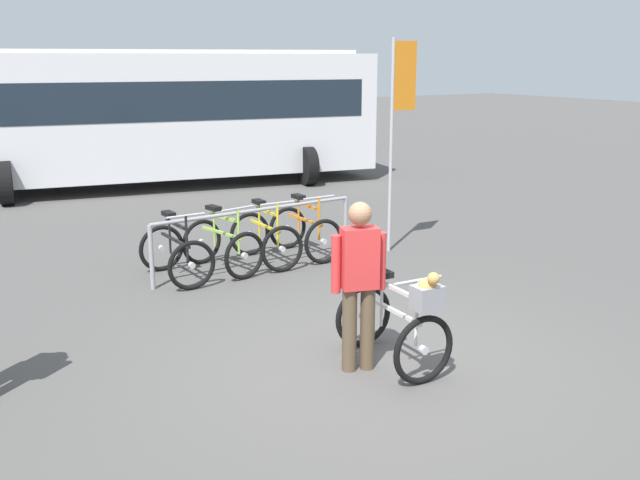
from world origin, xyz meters
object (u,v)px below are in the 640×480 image
Objects in this scene: racked_bike_black at (176,254)px; racked_bike_orange at (305,232)px; racked_bike_yellow at (265,239)px; featured_bicycle at (399,321)px; bus_distant at (156,110)px; racked_bike_lime at (222,246)px; person_with_featured_bike at (359,279)px; banner_flag at (399,105)px.

racked_bike_black is 2.10m from racked_bike_orange.
racked_bike_black is 1.02× the size of racked_bike_yellow.
featured_bicycle is 11.26m from bus_distant.
racked_bike_yellow is at bearing 82.33° from featured_bicycle.
racked_bike_orange is (1.39, 0.13, 0.00)m from racked_bike_lime.
person_with_featured_bike reaches higher than featured_bicycle.
banner_flag is (1.28, -7.54, 0.49)m from bus_distant.
racked_bike_orange is 0.35× the size of banner_flag.
racked_bike_yellow is 0.70m from racked_bike_orange.
racked_bike_yellow is at bearing 170.27° from banner_flag.
racked_bike_orange is 0.93× the size of featured_bicycle.
racked_bike_orange is 0.69× the size of person_with_featured_bike.
racked_bike_lime is at bearing -174.88° from racked_bike_yellow.
racked_bike_black is 0.70m from racked_bike_lime.
bus_distant is at bearing 73.26° from racked_bike_black.
banner_flag is at bearing 53.83° from featured_bicycle.
racked_bike_lime is at bearing 92.49° from featured_bicycle.
racked_bike_lime is 1.40m from racked_bike_orange.
bus_distant reaches higher than racked_bike_yellow.
bus_distant is (0.11, 7.12, 1.37)m from racked_bike_orange.
banner_flag is (1.38, -0.42, 1.86)m from racked_bike_orange.
featured_bicycle is 0.38× the size of banner_flag.
racked_bike_yellow is 7.35m from bus_distant.
racked_bike_black is 3.95m from banner_flag.
featured_bicycle is (0.17, -3.86, 0.12)m from racked_bike_lime.
racked_bike_black is 0.94× the size of featured_bicycle.
racked_bike_yellow is at bearing 5.12° from racked_bike_black.
banner_flag is at bearing -3.82° from racked_bike_black.
featured_bicycle is at bearing -87.51° from racked_bike_lime.
racked_bike_yellow is (1.39, 0.13, 0.00)m from racked_bike_black.
banner_flag reaches higher than racked_bike_yellow.
racked_bike_black and racked_bike_yellow have the same top height.
banner_flag reaches higher than person_with_featured_bike.
racked_bike_black is at bearing 176.18° from banner_flag.
bus_distant reaches higher than racked_bike_orange.
featured_bicycle is (-1.23, -3.99, 0.12)m from racked_bike_orange.
racked_bike_lime is (0.70, 0.06, 0.00)m from racked_bike_black.
racked_bike_orange is at bearing 5.12° from racked_bike_yellow.
racked_bike_orange is at bearing 5.12° from racked_bike_lime.
racked_bike_lime is 1.00× the size of featured_bicycle.
racked_bike_orange is 0.11× the size of bus_distant.
racked_bike_yellow is 2.81m from banner_flag.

